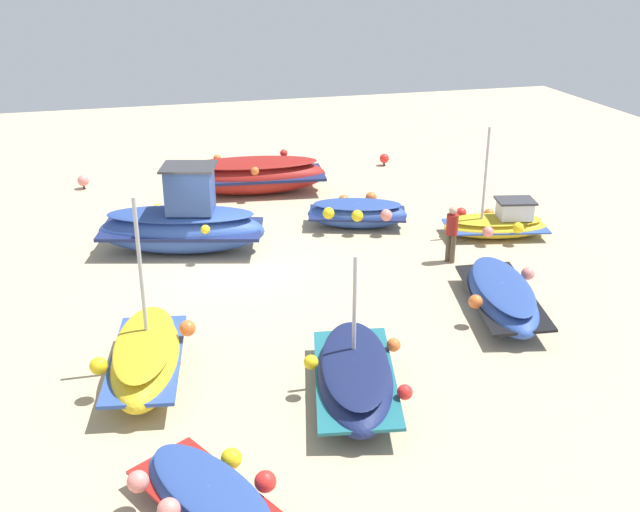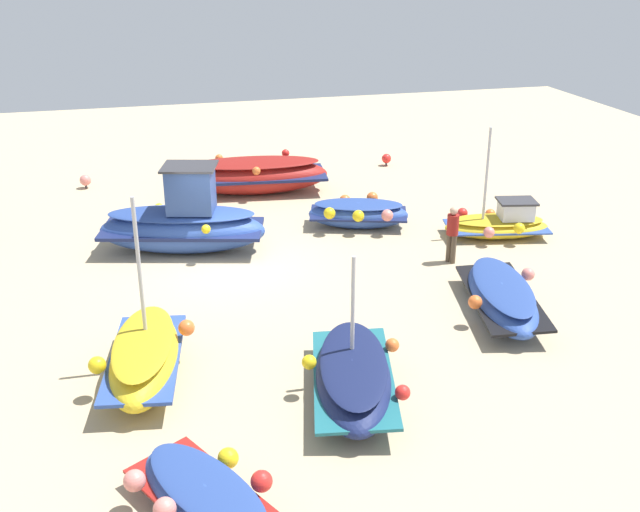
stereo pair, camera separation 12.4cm
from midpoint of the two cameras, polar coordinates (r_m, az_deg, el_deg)
The scene contains 12 objects.
ground_plane at distance 20.49m, azimuth -6.94°, elevation -0.87°, with size 45.42×45.42×0.00m, color tan.
fishing_boat_0 at distance 23.01m, azimuth 13.12°, elevation 2.41°, with size 2.07×3.29×3.31m.
fishing_boat_1 at distance 15.47m, azimuth -13.22°, elevation -7.45°, with size 3.73×2.11×3.72m.
fishing_boat_2 at distance 26.41m, azimuth -5.21°, elevation 6.11°, with size 2.47×5.26×1.26m.
fishing_boat_3 at distance 18.26m, azimuth 13.38°, elevation -2.94°, with size 4.08×2.18×0.88m.
fishing_boat_4 at distance 12.05m, azimuth -8.60°, elevation -17.74°, with size 3.28×2.49×0.79m.
fishing_boat_5 at distance 21.47m, azimuth -10.50°, elevation 2.40°, with size 2.78×4.93×2.52m.
fishing_boat_6 at distance 23.13m, azimuth 2.68°, elevation 3.25°, with size 2.14×3.27×0.94m.
fishing_boat_7 at distance 14.62m, azimuth 2.42°, elevation -9.03°, with size 4.01×2.33×2.78m.
person_walking at distance 20.66m, azimuth 9.75°, elevation 1.91°, with size 0.32×0.32×1.60m.
mooring_buoy_0 at distance 28.15m, azimuth -17.57°, elevation 5.44°, with size 0.39×0.39×0.50m.
mooring_buoy_1 at distance 29.87m, azimuth 4.76°, elevation 7.35°, with size 0.37×0.37×0.47m.
Camera 1 is at (-18.64, 2.49, 8.11)m, focal length 42.39 mm.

